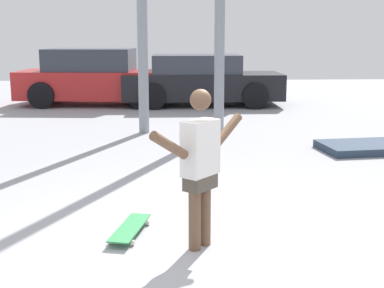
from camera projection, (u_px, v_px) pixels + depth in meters
ground_plane at (200, 249)px, 4.86m from camera, size 36.00×36.00×0.00m
skateboarder at (200, 162)px, 4.74m from camera, size 0.89×1.02×1.45m
skateboard at (130, 228)px, 5.20m from camera, size 0.39×0.82×0.08m
parked_car_red at (95, 78)px, 14.60m from camera, size 4.32×2.17×1.52m
parked_car_black at (201, 81)px, 14.51m from camera, size 4.27×1.93×1.37m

